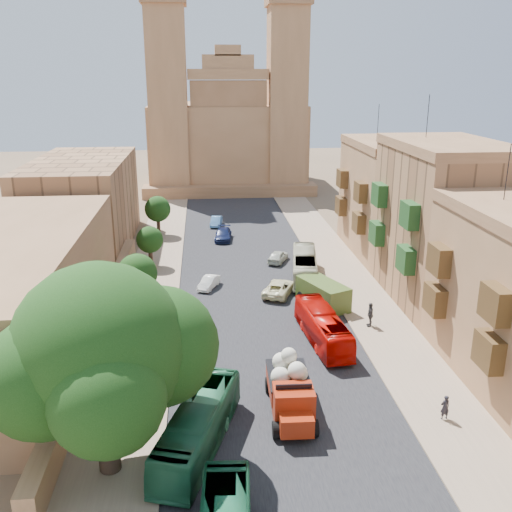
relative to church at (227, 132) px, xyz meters
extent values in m
cube|color=black|center=(0.00, -48.61, -9.51)|extent=(14.00, 140.00, 0.01)
cube|color=#8A715A|center=(9.50, -48.61, -9.51)|extent=(5.00, 140.00, 0.01)
cube|color=#8A715A|center=(-9.50, -48.61, -9.51)|extent=(5.00, 140.00, 0.01)
cube|color=#8A715A|center=(7.00, -48.61, -9.46)|extent=(0.25, 140.00, 0.12)
cube|color=#8A715A|center=(-7.00, -48.61, -9.46)|extent=(0.25, 140.00, 0.12)
cylinder|color=black|center=(15.00, -64.81, 3.58)|extent=(0.06, 0.06, 3.60)
cube|color=#4D3419|center=(11.55, -71.53, -5.53)|extent=(0.90, 2.20, 2.00)
cube|color=#4D3419|center=(11.55, -63.69, -5.53)|extent=(0.90, 2.20, 2.00)
cube|color=#4D3419|center=(11.55, -71.53, -2.59)|extent=(0.90, 2.20, 2.00)
cube|color=#4D3419|center=(11.55, -63.69, -2.59)|extent=(0.90, 2.20, 2.00)
cube|color=#9D6D47|center=(16.00, -53.61, -3.02)|extent=(8.00, 14.00, 13.00)
cube|color=brown|center=(16.00, -53.61, 3.88)|extent=(8.20, 14.00, 0.80)
cylinder|color=black|center=(15.00, -50.81, 6.08)|extent=(0.06, 0.06, 3.60)
cube|color=#1C471D|center=(11.55, -57.53, -4.58)|extent=(0.90, 2.20, 2.00)
cube|color=#1C471D|center=(11.55, -49.69, -4.58)|extent=(0.90, 2.20, 2.00)
cube|color=#1C471D|center=(11.55, -57.53, -0.94)|extent=(0.90, 2.20, 2.00)
cube|color=#1C471D|center=(11.55, -49.69, -0.94)|extent=(0.90, 2.20, 2.00)
cube|color=#936642|center=(16.00, -39.61, -3.77)|extent=(8.00, 14.00, 11.50)
cube|color=brown|center=(16.00, -39.61, 2.38)|extent=(8.20, 14.00, 0.80)
cylinder|color=black|center=(15.00, -36.81, 4.58)|extent=(0.06, 0.06, 3.60)
cube|color=#4D3419|center=(11.55, -43.53, -5.15)|extent=(0.90, 2.20, 2.00)
cube|color=#4D3419|center=(11.55, -35.69, -5.15)|extent=(0.90, 2.20, 2.00)
cube|color=#4D3419|center=(11.55, -43.53, -1.93)|extent=(0.90, 2.20, 2.00)
cube|color=#4D3419|center=(11.55, -35.69, -1.93)|extent=(0.90, 2.20, 2.00)
cube|color=#936642|center=(-12.50, -58.61, -8.62)|extent=(1.00, 40.00, 1.80)
cube|color=brown|center=(-18.00, -60.61, -5.32)|extent=(10.00, 28.00, 8.40)
cube|color=#9D6D47|center=(-18.00, -34.61, -4.52)|extent=(10.00, 22.00, 10.00)
cube|color=#936642|center=(0.00, 2.39, -2.52)|extent=(26.00, 20.00, 14.00)
cube|color=brown|center=(0.00, -8.11, -8.62)|extent=(28.00, 4.00, 1.80)
cube|color=brown|center=(0.00, -6.41, 0.48)|extent=(12.00, 2.00, 16.00)
cube|color=#936642|center=(0.00, -6.41, 9.38)|extent=(12.60, 2.40, 1.60)
cube|color=#936642|center=(0.00, -6.41, 11.08)|extent=(8.00, 2.00, 2.40)
cube|color=#936642|center=(0.00, -6.41, 12.88)|extent=(4.00, 2.00, 1.60)
cube|color=#936642|center=(-9.50, -5.11, 4.98)|extent=(6.00, 6.00, 29.00)
cube|color=brown|center=(-9.50, -5.11, 20.08)|extent=(6.80, 6.80, 1.40)
cube|color=#936642|center=(9.50, -5.11, 4.98)|extent=(6.00, 6.00, 29.00)
cube|color=brown|center=(9.50, -5.11, 20.08)|extent=(6.80, 6.80, 1.40)
cylinder|color=#332419|center=(-9.50, -74.61, -7.44)|extent=(1.09, 1.09, 4.15)
sphere|color=black|center=(-9.50, -74.61, -2.74)|extent=(8.31, 8.31, 8.31)
sphere|color=black|center=(-6.88, -73.30, -3.39)|extent=(6.12, 6.12, 6.12)
sphere|color=black|center=(-11.91, -75.60, -3.61)|extent=(5.68, 5.68, 5.68)
sphere|color=black|center=(-8.84, -77.24, -3.83)|extent=(5.25, 5.25, 5.25)
sphere|color=black|center=(-10.70, -72.21, -1.86)|extent=(4.81, 4.81, 4.81)
cylinder|color=#332419|center=(-10.00, -66.61, -8.55)|extent=(0.44, 0.44, 1.93)
sphere|color=black|center=(-10.00, -66.61, -6.60)|extent=(2.81, 2.81, 2.81)
cylinder|color=#332419|center=(-10.00, -54.61, -8.38)|extent=(0.44, 0.44, 2.28)
sphere|color=black|center=(-10.00, -54.61, -6.08)|extent=(3.31, 3.31, 3.31)
cylinder|color=#332419|center=(-10.00, -42.61, -8.57)|extent=(0.44, 0.44, 1.89)
sphere|color=black|center=(-10.00, -42.61, -6.66)|extent=(2.75, 2.75, 2.75)
cylinder|color=#332419|center=(-10.00, -30.61, -8.43)|extent=(0.44, 0.44, 2.18)
sphere|color=black|center=(-10.00, -30.61, -6.23)|extent=(3.16, 3.16, 3.16)
cube|color=#9A230B|center=(0.36, -69.40, -8.17)|extent=(2.47, 3.93, 0.97)
cube|color=black|center=(0.36, -69.40, -7.64)|extent=(2.52, 3.99, 0.13)
cube|color=#9A230B|center=(0.29, -71.87, -8.07)|extent=(2.31, 1.89, 1.93)
cube|color=#9A230B|center=(0.25, -73.16, -8.50)|extent=(1.86, 1.34, 1.07)
cube|color=black|center=(0.29, -71.87, -7.31)|extent=(2.04, 0.16, 0.97)
cylinder|color=black|center=(-0.81, -72.80, -9.03)|extent=(0.40, 0.98, 0.97)
cylinder|color=black|center=(1.33, -72.86, -9.03)|extent=(0.40, 0.98, 0.97)
cylinder|color=black|center=(-0.68, -68.08, -9.03)|extent=(0.40, 0.98, 0.97)
cylinder|color=black|center=(1.47, -68.14, -9.03)|extent=(0.40, 0.98, 0.97)
sphere|color=beige|center=(-0.20, -70.03, -7.37)|extent=(1.18, 1.18, 1.18)
sphere|color=beige|center=(0.88, -69.74, -7.37)|extent=(1.18, 1.18, 1.18)
sphere|color=beige|center=(0.37, -68.76, -7.37)|extent=(1.18, 1.18, 1.18)
sphere|color=beige|center=(-0.07, -69.28, -6.78)|extent=(1.07, 1.07, 1.07)
sphere|color=beige|center=(0.70, -70.38, -6.83)|extent=(1.07, 1.07, 1.07)
sphere|color=beige|center=(0.35, -69.51, -6.29)|extent=(0.97, 0.97, 0.97)
cube|color=#415620|center=(5.59, -54.63, -8.45)|extent=(4.14, 5.62, 2.13)
cylinder|color=black|center=(5.40, -56.68, -9.09)|extent=(0.65, 0.91, 0.85)
cylinder|color=black|center=(7.24, -55.86, -9.09)|extent=(0.65, 0.91, 0.85)
cylinder|color=black|center=(3.94, -53.40, -9.09)|extent=(0.65, 0.91, 0.85)
cylinder|color=black|center=(5.78, -52.58, -9.09)|extent=(0.65, 0.91, 0.85)
imported|color=#236440|center=(-5.03, -73.36, -8.20)|extent=(5.01, 9.65, 2.63)
imported|color=#C00802|center=(4.12, -61.56, -8.29)|extent=(2.87, 8.93, 2.45)
imported|color=beige|center=(5.18, -47.86, -8.20)|extent=(3.66, 9.64, 2.62)
imported|color=#4A88BC|center=(-5.00, -61.38, -8.94)|extent=(2.53, 3.66, 1.16)
imported|color=white|center=(-4.12, -49.55, -8.98)|extent=(2.31, 3.45, 1.08)
imported|color=beige|center=(2.18, -51.79, -8.86)|extent=(3.83, 5.18, 1.31)
imported|color=#111B42|center=(-2.15, -33.62, -8.85)|extent=(2.34, 4.75, 1.33)
imported|color=beige|center=(3.30, -42.55, -8.89)|extent=(2.88, 3.96, 1.25)
imported|color=#5088C4|center=(-2.81, -26.92, -8.92)|extent=(1.78, 3.77, 1.20)
imported|color=black|center=(9.12, -71.99, -8.75)|extent=(0.60, 0.44, 1.53)
imported|color=#3D3D3E|center=(8.43, -59.13, -8.53)|extent=(0.62, 1.21, 1.98)
camera|label=1|loc=(-4.43, -99.41, 9.65)|focal=40.00mm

